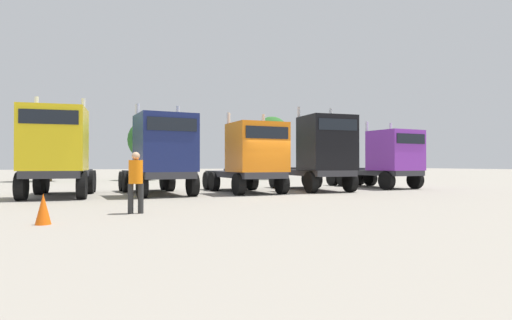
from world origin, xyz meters
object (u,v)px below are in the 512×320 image
(traffic_cone_near, at_px, (43,209))
(semi_truck_navy, at_px, (162,154))
(semi_truck_purple, at_px, (386,159))
(visitor_in_hivis, at_px, (136,178))
(semi_truck_black, at_px, (321,153))
(semi_truck_orange, at_px, (251,157))
(semi_truck_yellow, at_px, (57,151))

(traffic_cone_near, bearing_deg, semi_truck_navy, 60.34)
(semi_truck_purple, distance_m, visitor_in_hivis, 16.93)
(semi_truck_navy, distance_m, visitor_in_hivis, 7.16)
(semi_truck_black, xyz_separation_m, semi_truck_purple, (5.07, 0.67, -0.25))
(semi_truck_orange, bearing_deg, visitor_in_hivis, -44.98)
(semi_truck_black, bearing_deg, semi_truck_navy, -88.62)
(semi_truck_yellow, height_order, semi_truck_orange, semi_truck_yellow)
(semi_truck_purple, bearing_deg, semi_truck_black, -84.21)
(semi_truck_black, xyz_separation_m, visitor_in_hivis, (-10.44, -6.08, -0.96))
(semi_truck_orange, distance_m, semi_truck_purple, 8.99)
(semi_truck_yellow, bearing_deg, semi_truck_purple, 97.34)
(traffic_cone_near, bearing_deg, visitor_in_hivis, 29.53)
(semi_truck_navy, relative_size, semi_truck_purple, 1.02)
(semi_truck_navy, xyz_separation_m, semi_truck_black, (8.19, -0.67, 0.11))
(semi_truck_navy, relative_size, semi_truck_black, 0.99)
(semi_truck_orange, xyz_separation_m, semi_truck_purple, (8.98, 0.50, -0.02))
(traffic_cone_near, bearing_deg, semi_truck_orange, 40.48)
(visitor_in_hivis, height_order, traffic_cone_near, visitor_in_hivis)
(semi_truck_navy, bearing_deg, semi_truck_black, 84.37)
(semi_truck_navy, bearing_deg, traffic_cone_near, -30.61)
(semi_truck_yellow, xyz_separation_m, semi_truck_orange, (8.61, -0.94, -0.23))
(semi_truck_orange, distance_m, traffic_cone_near, 11.76)
(semi_truck_black, bearing_deg, semi_truck_yellow, -89.02)
(semi_truck_navy, height_order, traffic_cone_near, semi_truck_navy)
(semi_truck_orange, bearing_deg, semi_truck_navy, -95.31)
(semi_truck_purple, relative_size, visitor_in_hivis, 3.47)
(semi_truck_black, distance_m, semi_truck_purple, 5.12)
(visitor_in_hivis, bearing_deg, semi_truck_yellow, -154.02)
(semi_truck_yellow, relative_size, semi_truck_purple, 0.98)
(semi_truck_orange, distance_m, visitor_in_hivis, 9.07)
(semi_truck_yellow, height_order, traffic_cone_near, semi_truck_yellow)
(visitor_in_hivis, xyz_separation_m, traffic_cone_near, (-2.35, -1.33, -0.66))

